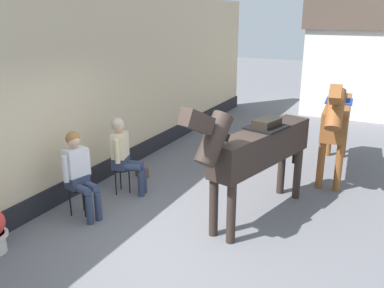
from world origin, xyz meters
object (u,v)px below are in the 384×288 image
saddled_horse_near (257,148)px  saddled_horse_far (337,117)px  seated_visitor_far (124,152)px  spare_stool_white (245,138)px  satchel_bag (142,172)px  seated_visitor_near (79,171)px

saddled_horse_near → saddled_horse_far: 2.61m
seated_visitor_far → spare_stool_white: size_ratio=3.02×
saddled_horse_near → satchel_bag: size_ratio=10.49×
satchel_bag → seated_visitor_near: bearing=109.1°
seated_visitor_near → saddled_horse_far: 4.92m
saddled_horse_near → satchel_bag: saddled_horse_near is taller
saddled_horse_far → satchel_bag: (-3.30, -1.88, -1.06)m
saddled_horse_near → saddled_horse_far: (0.78, 2.49, 0.00)m
spare_stool_white → seated_visitor_near: bearing=-108.2°
seated_visitor_near → saddled_horse_far: saddled_horse_far is taller
saddled_horse_far → seated_visitor_far: bearing=-139.9°
seated_visitor_far → saddled_horse_far: bearing=40.1°
seated_visitor_near → saddled_horse_far: bearing=48.6°
seated_visitor_near → saddled_horse_far: (3.25, 3.68, 0.38)m
spare_stool_white → saddled_horse_near: bearing=-67.1°
spare_stool_white → satchel_bag: size_ratio=1.64×
seated_visitor_near → satchel_bag: bearing=91.7°
saddled_horse_far → spare_stool_white: size_ratio=6.51×
seated_visitor_far → saddled_horse_near: (2.36, 0.16, 0.38)m
saddled_horse_far → satchel_bag: 3.95m
seated_visitor_far → spare_stool_white: (1.19, 2.92, -0.38)m
saddled_horse_far → spare_stool_white: 2.11m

